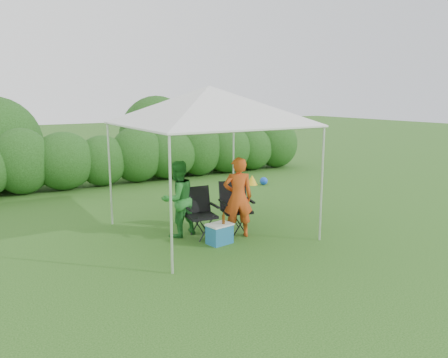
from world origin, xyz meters
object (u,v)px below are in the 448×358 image
canopy (209,106)px  man (238,197)px  chair_right (235,203)px  woman (178,199)px  cooler (220,234)px  chair_left (199,209)px

canopy → man: bearing=-58.4°
chair_right → woman: 1.15m
cooler → woman: bearing=109.5°
man → canopy: bearing=-35.5°
man → cooler: (-0.52, -0.19, -0.58)m
chair_left → woman: (-0.34, 0.23, 0.19)m
canopy → chair_left: (-0.30, -0.13, -1.93)m
canopy → woman: 1.85m
chair_right → man: 0.40m
chair_right → chair_left: chair_right is taller
man → woman: man is taller
canopy → man: size_ratio=2.03×
woman → chair_right: bearing=152.1°
chair_right → man: bearing=-98.7°
chair_right → cooler: bearing=-127.9°
canopy → man: (0.32, -0.52, -1.70)m
woman → cooler: 1.06m
man → cooler: size_ratio=3.13×
canopy → chair_right: size_ratio=3.14×
man → chair_left: bearing=-8.8°
man → cooler: bearing=42.7°
canopy → woman: size_ratio=2.14×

